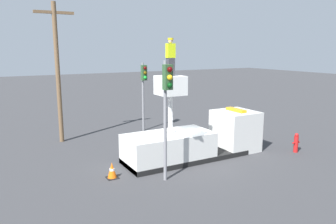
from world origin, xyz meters
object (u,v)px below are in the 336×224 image
(worker, at_px, (171,57))
(traffic_light_across, at_px, (144,83))
(traffic_cone_rear, at_px, (112,171))
(bucket_truck, at_px, (195,140))
(traffic_light_pole, at_px, (167,97))
(utility_pole, at_px, (57,68))
(fire_hydrant, at_px, (296,143))

(worker, height_order, traffic_light_across, worker)
(traffic_cone_rear, bearing_deg, bucket_truck, 7.28)
(bucket_truck, xyz_separation_m, traffic_light_pole, (-2.80, -2.04, 2.65))
(traffic_light_across, height_order, utility_pole, utility_pole)
(bucket_truck, height_order, fire_hydrant, bucket_truck)
(utility_pole, bearing_deg, bucket_truck, -49.52)
(bucket_truck, distance_m, traffic_light_across, 6.64)
(traffic_light_pole, height_order, traffic_cone_rear, traffic_light_pole)
(traffic_light_across, xyz_separation_m, utility_pole, (-5.43, 0.11, 1.11))
(traffic_light_across, distance_m, traffic_cone_rear, 8.79)
(traffic_light_pole, distance_m, utility_pole, 8.80)
(traffic_light_across, bearing_deg, traffic_light_pole, -108.90)
(fire_hydrant, height_order, utility_pole, utility_pole)
(traffic_light_pole, bearing_deg, traffic_light_across, 71.10)
(fire_hydrant, bearing_deg, traffic_cone_rear, 172.02)
(traffic_light_pole, height_order, traffic_light_across, traffic_light_pole)
(worker, relative_size, fire_hydrant, 1.66)
(worker, bearing_deg, traffic_light_pole, -123.06)
(traffic_light_across, bearing_deg, fire_hydrant, -57.83)
(traffic_cone_rear, bearing_deg, fire_hydrant, -7.98)
(worker, height_order, traffic_light_pole, worker)
(fire_hydrant, xyz_separation_m, utility_pole, (-10.58, 8.31, 3.85))
(fire_hydrant, bearing_deg, traffic_light_across, 122.17)
(worker, relative_size, traffic_cone_rear, 2.49)
(worker, relative_size, traffic_light_pole, 0.35)
(traffic_light_across, distance_m, utility_pole, 5.54)
(bucket_truck, relative_size, utility_pole, 0.91)
(traffic_light_pole, xyz_separation_m, traffic_cone_rear, (-1.90, 1.44, -3.24))
(bucket_truck, bearing_deg, worker, 180.00)
(utility_pole, bearing_deg, worker, -58.14)
(traffic_light_pole, xyz_separation_m, fire_hydrant, (7.98, 0.05, -3.05))
(traffic_cone_rear, bearing_deg, utility_pole, 95.75)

